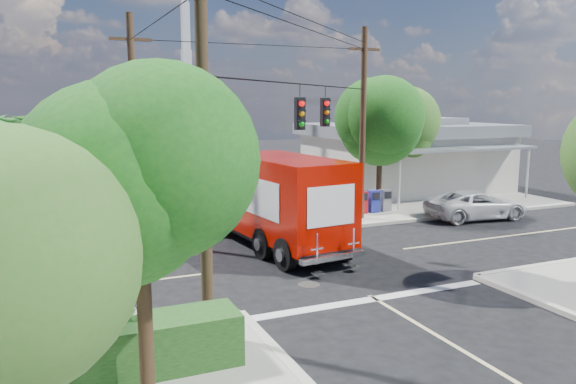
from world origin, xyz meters
TOP-DOWN VIEW (x-y plane):
  - ground at (0.00, 0.00)m, footprint 120.00×120.00m
  - sidewalk_ne at (10.88, 10.88)m, footprint 14.12×14.12m
  - road_markings at (0.00, -1.47)m, footprint 32.00×32.00m
  - building_ne at (12.50, 11.97)m, footprint 11.80×10.20m
  - radio_tower at (0.50, 20.00)m, footprint 0.80×0.80m
  - tree_sw_front at (-6.99, -7.54)m, footprint 3.88×3.78m
  - tree_ne_front at (7.21, 6.76)m, footprint 4.21×4.14m
  - tree_ne_back at (9.81, 8.96)m, footprint 3.77×3.66m
  - palm_nw_front at (-7.50, 7.50)m, footprint 3.01×3.08m
  - palm_nw_back at (-9.50, 9.00)m, footprint 3.01×3.08m
  - utility_poles at (-1.58, 1.60)m, footprint 12.00×10.68m
  - picket_fence at (-7.80, -5.60)m, footprint 5.94×0.06m
  - hedge_sw at (-8.00, -6.40)m, footprint 6.20×1.20m
  - vending_boxes at (6.50, 6.20)m, footprint 1.90×0.50m
  - delivery_truck at (-0.42, 2.19)m, footprint 3.47×8.55m
  - parked_car at (10.56, 3.33)m, footprint 5.17×2.81m
  - pedestrian at (-7.19, -6.07)m, footprint 0.76×0.71m

SIDE VIEW (x-z plane):
  - ground at x=0.00m, z-range 0.00..0.00m
  - road_markings at x=0.00m, z-range 0.00..0.01m
  - sidewalk_ne at x=10.88m, z-range 0.00..0.14m
  - picket_fence at x=-7.80m, z-range 0.18..1.18m
  - parked_car at x=10.56m, z-range 0.00..1.37m
  - hedge_sw at x=-8.00m, z-range 0.14..1.24m
  - vending_boxes at x=6.50m, z-range 0.14..1.24m
  - pedestrian at x=-7.19m, z-range 0.14..1.89m
  - delivery_truck at x=-0.42m, z-range 0.03..3.63m
  - building_ne at x=12.50m, z-range 0.07..4.57m
  - tree_ne_back at x=9.81m, z-range 1.27..7.10m
  - tree_sw_front at x=-6.99m, z-range 1.32..7.35m
  - palm_nw_back at x=-9.50m, z-range 2.08..7.27m
  - utility_poles at x=-1.58m, z-range 0.17..9.17m
  - tree_ne_front at x=7.21m, z-range 1.44..8.09m
  - palm_nw_front at x=-7.50m, z-range 2.25..7.84m
  - radio_tower at x=0.50m, z-range -2.86..14.14m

